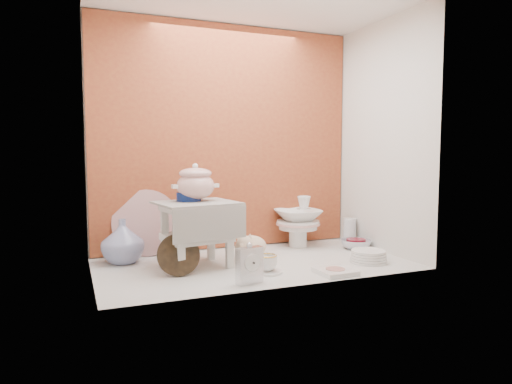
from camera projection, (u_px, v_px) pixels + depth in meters
ground at (254, 263)px, 2.71m from camera, size 1.80×1.80×0.00m
niche_shell at (243, 106)px, 2.79m from camera, size 1.86×1.03×1.53m
step_stool at (197, 234)px, 2.62m from camera, size 0.48×0.43×0.37m
soup_tureen at (195, 182)px, 2.64m from camera, size 0.28×0.28×0.22m
cobalt_bowl at (189, 196)px, 2.65m from camera, size 0.18×0.18×0.05m
floral_platter at (146, 223)px, 2.89m from camera, size 0.43×0.14×0.42m
blue_white_vase at (123, 241)px, 2.70m from camera, size 0.29×0.29×0.26m
lacquer_tray at (179, 255)px, 2.44m from camera, size 0.23×0.11×0.22m
mantel_clock at (249, 263)px, 2.29m from camera, size 0.15×0.08×0.20m
plush_pig at (251, 246)px, 2.83m from camera, size 0.30×0.26×0.15m
teacup_saucer at (267, 272)px, 2.49m from camera, size 0.22×0.22×0.01m
gold_rim_teacup at (267, 263)px, 2.49m from camera, size 0.14×0.14×0.09m
lattice_dish at (335, 272)px, 2.47m from camera, size 0.19×0.19×0.03m
dinner_plate_stack at (369, 256)px, 2.73m from camera, size 0.24×0.24×0.07m
crystal_bowl at (356, 244)px, 3.11m from camera, size 0.24×0.24×0.06m
clear_glass_vase at (349, 231)px, 3.26m from camera, size 0.12×0.12×0.18m
porcelain_tower at (298, 221)px, 3.17m from camera, size 0.34×0.34×0.35m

